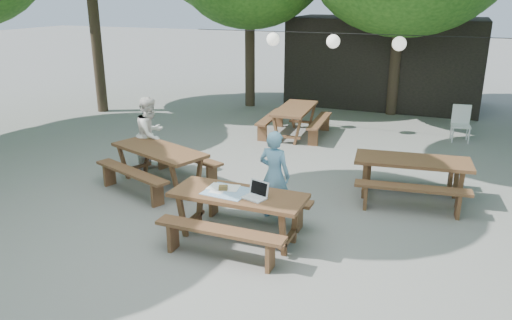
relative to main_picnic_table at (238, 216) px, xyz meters
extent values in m
plane|color=slate|center=(0.01, 0.31, -0.39)|extent=(80.00, 80.00, 0.00)
cube|color=black|center=(0.51, 10.81, 1.01)|extent=(6.00, 3.00, 2.80)
cube|color=brown|center=(0.00, 0.00, 0.33)|extent=(2.00, 0.80, 0.06)
cube|color=brown|center=(0.00, -0.65, 0.06)|extent=(1.90, 0.28, 0.05)
cube|color=brown|center=(0.00, 0.65, 0.06)|extent=(1.90, 0.28, 0.05)
cube|color=brown|center=(0.00, 0.00, -0.04)|extent=(1.70, 0.70, 0.69)
cube|color=brown|center=(-2.30, 1.48, 0.33)|extent=(2.15, 1.43, 0.06)
cube|color=brown|center=(-2.52, 0.86, 0.06)|extent=(1.88, 0.91, 0.05)
cube|color=brown|center=(-2.08, 2.09, 0.06)|extent=(1.88, 0.91, 0.05)
cube|color=brown|center=(-2.30, 1.48, -0.04)|extent=(1.84, 1.24, 0.69)
cube|color=brown|center=(2.23, 2.62, 0.33)|extent=(2.08, 1.04, 0.06)
cube|color=brown|center=(2.31, 1.97, 0.06)|extent=(1.92, 0.51, 0.05)
cube|color=brown|center=(2.15, 3.26, 0.06)|extent=(1.92, 0.51, 0.05)
cube|color=brown|center=(2.23, 2.62, -0.04)|extent=(1.77, 0.90, 0.69)
cube|color=brown|center=(-0.99, 5.84, 0.33)|extent=(0.93, 2.05, 0.06)
cube|color=brown|center=(-0.34, 5.88, 0.06)|extent=(0.40, 1.91, 0.05)
cube|color=brown|center=(-1.64, 5.80, 0.06)|extent=(0.40, 1.91, 0.05)
cube|color=brown|center=(-0.99, 5.84, -0.04)|extent=(0.81, 1.74, 0.69)
imported|color=#71AACE|center=(0.22, 0.95, 0.36)|extent=(0.59, 0.43, 1.49)
imported|color=white|center=(-2.93, 2.15, 0.40)|extent=(0.60, 0.77, 1.57)
cube|color=white|center=(3.02, 6.89, 0.01)|extent=(0.49, 0.49, 0.04)
cube|color=white|center=(2.99, 7.09, 0.27)|extent=(0.44, 0.09, 0.48)
cube|color=white|center=(3.02, 6.89, -0.20)|extent=(0.47, 0.47, 0.38)
cube|color=white|center=(0.29, -0.09, 0.37)|extent=(0.38, 0.31, 0.02)
cube|color=white|center=(0.33, 0.02, 0.49)|extent=(0.33, 0.15, 0.23)
cube|color=black|center=(0.32, 0.01, 0.49)|extent=(0.28, 0.12, 0.19)
cube|color=teal|center=(-0.18, 0.00, 0.37)|extent=(0.69, 0.60, 0.01)
cube|color=white|center=(-0.32, 0.00, 0.37)|extent=(0.21, 0.30, 0.00)
cube|color=white|center=(-0.16, 0.13, 0.37)|extent=(0.26, 0.33, 0.00)
cube|color=white|center=(-0.42, 0.09, 0.38)|extent=(0.22, 0.30, 0.00)
cube|color=brown|center=(-0.25, 0.02, 0.41)|extent=(0.15, 0.13, 0.06)
cylinder|color=black|center=(0.51, 6.31, 2.21)|extent=(9.00, 0.02, 0.02)
sphere|color=white|center=(-1.79, 6.31, 2.01)|extent=(0.34, 0.34, 0.34)
sphere|color=white|center=(-0.19, 6.31, 2.01)|extent=(0.34, 0.34, 0.34)
sphere|color=white|center=(1.41, 6.31, 2.01)|extent=(0.34, 0.34, 0.34)
cylinder|color=#2D2319|center=(-7.49, 6.31, 2.22)|extent=(0.32, 0.32, 5.22)
cylinder|color=#2D2319|center=(-3.49, 8.81, 1.76)|extent=(0.32, 0.32, 4.30)
cylinder|color=#2D2319|center=(1.01, 9.31, 1.88)|extent=(0.32, 0.32, 4.53)
camera|label=1|loc=(2.79, -6.20, 3.16)|focal=35.00mm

